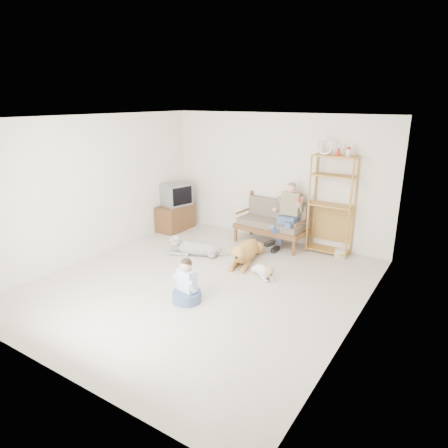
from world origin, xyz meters
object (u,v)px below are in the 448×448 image
Objects in this scene: tv_stand at (175,217)px; golden_retriever at (245,252)px; loveseat at (273,221)px; etagere at (331,204)px.

tv_stand reaches higher than golden_retriever.
tv_stand is (-2.35, -0.39, -0.19)m from loveseat.
loveseat is 1.71× the size of tv_stand.
golden_retriever is (-1.17, -1.31, -0.81)m from etagere.
tv_stand is (-3.53, -0.52, -0.70)m from etagere.
etagere is at bearing 34.30° from golden_retriever.
golden_retriever is (2.36, -0.79, -0.11)m from tv_stand.
etagere reaches higher than golden_retriever.
etagere is at bearing 10.31° from loveseat.
golden_retriever is (0.01, -1.18, -0.30)m from loveseat.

